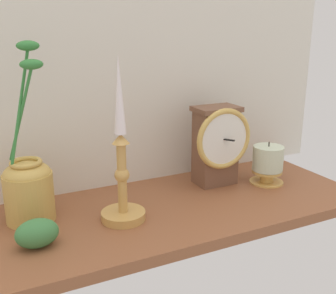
# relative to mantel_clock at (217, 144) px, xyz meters

# --- Properties ---
(ground_plane) EXTENTS (1.00, 0.36, 0.02)m
(ground_plane) POSITION_rel_mantel_clock_xyz_m (-0.21, -0.07, -0.12)
(ground_plane) COLOR brown
(back_wall) EXTENTS (1.20, 0.02, 0.65)m
(back_wall) POSITION_rel_mantel_clock_xyz_m (-0.21, 0.12, 0.22)
(back_wall) COLOR silver
(back_wall) RESTS_ON ground_plane
(mantel_clock) EXTENTS (0.15, 0.10, 0.21)m
(mantel_clock) POSITION_rel_mantel_clock_xyz_m (0.00, 0.00, 0.00)
(mantel_clock) COLOR brown
(mantel_clock) RESTS_ON ground_plane
(candlestick_tall_left) EXTENTS (0.09, 0.09, 0.34)m
(candlestick_tall_left) POSITION_rel_mantel_clock_xyz_m (-0.29, -0.09, -0.00)
(candlestick_tall_left) COLOR tan
(candlestick_tall_left) RESTS_ON ground_plane
(brass_vase_jar) EXTENTS (0.10, 0.10, 0.37)m
(brass_vase_jar) POSITION_rel_mantel_clock_xyz_m (-0.46, -0.00, -0.03)
(brass_vase_jar) COLOR gold
(brass_vase_jar) RESTS_ON ground_plane
(pillar_candle_front) EXTENTS (0.09, 0.09, 0.11)m
(pillar_candle_front) POSITION_rel_mantel_clock_xyz_m (0.12, -0.05, -0.05)
(pillar_candle_front) COLOR #D7AA53
(pillar_candle_front) RESTS_ON ground_plane
(ivy_sprig) EXTENTS (0.08, 0.06, 0.05)m
(ivy_sprig) POSITION_rel_mantel_clock_xyz_m (-0.47, -0.12, -0.08)
(ivy_sprig) COLOR #3E7C40
(ivy_sprig) RESTS_ON ground_plane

